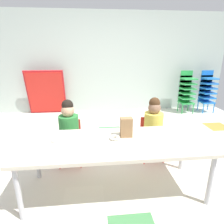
% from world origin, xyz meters
% --- Properties ---
extents(ground_plane, '(6.20, 4.68, 0.02)m').
position_xyz_m(ground_plane, '(-0.01, -0.00, -0.01)').
color(ground_plane, silver).
extents(back_wall, '(6.20, 0.10, 2.41)m').
position_xyz_m(back_wall, '(0.00, 2.34, 1.21)').
color(back_wall, '#B2C1B7').
rests_on(back_wall, ground_plane).
extents(craft_table, '(2.01, 0.75, 0.61)m').
position_xyz_m(craft_table, '(-0.09, -0.76, 0.56)').
color(craft_table, beige).
rests_on(craft_table, ground_plane).
extents(seated_child_near_camera, '(0.32, 0.31, 0.92)m').
position_xyz_m(seated_child_near_camera, '(-0.65, -0.16, 0.55)').
color(seated_child_near_camera, red).
rests_on(seated_child_near_camera, ground_plane).
extents(seated_child_middle_seat, '(0.34, 0.34, 0.92)m').
position_xyz_m(seated_child_middle_seat, '(0.51, -0.16, 0.55)').
color(seated_child_middle_seat, red).
rests_on(seated_child_middle_seat, ground_plane).
extents(kid_chair_green_stack, '(0.32, 0.30, 1.04)m').
position_xyz_m(kid_chair_green_stack, '(2.02, 1.93, 0.58)').
color(kid_chair_green_stack, green).
rests_on(kid_chair_green_stack, ground_plane).
extents(kid_chair_blue_stack, '(0.32, 0.30, 1.04)m').
position_xyz_m(kid_chair_blue_stack, '(2.57, 1.93, 0.58)').
color(kid_chair_blue_stack, blue).
rests_on(kid_chair_blue_stack, ground_plane).
extents(folded_activity_table, '(0.90, 0.29, 1.09)m').
position_xyz_m(folded_activity_table, '(-1.44, 2.14, 0.54)').
color(folded_activity_table, red).
rests_on(folded_activity_table, ground_plane).
extents(paper_bag_brown, '(0.13, 0.09, 0.22)m').
position_xyz_m(paper_bag_brown, '(0.04, -0.64, 0.72)').
color(paper_bag_brown, '#9E754C').
rests_on(paper_bag_brown, craft_table).
extents(paper_plate_near_edge, '(0.18, 0.18, 0.01)m').
position_xyz_m(paper_plate_near_edge, '(-0.72, -0.71, 0.61)').
color(paper_plate_near_edge, white).
rests_on(paper_plate_near_edge, craft_table).
extents(paper_plate_center_table, '(0.18, 0.18, 0.01)m').
position_xyz_m(paper_plate_center_table, '(-0.25, -0.71, 0.61)').
color(paper_plate_center_table, white).
rests_on(paper_plate_center_table, craft_table).
extents(donut_powdered_on_plate, '(0.10, 0.10, 0.03)m').
position_xyz_m(donut_powdered_on_plate, '(-0.72, -0.71, 0.63)').
color(donut_powdered_on_plate, white).
rests_on(donut_powdered_on_plate, craft_table).
extents(donut_powdered_loose, '(0.12, 0.12, 0.03)m').
position_xyz_m(donut_powdered_loose, '(-0.10, -0.70, 0.62)').
color(donut_powdered_loose, white).
rests_on(donut_powdered_loose, craft_table).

